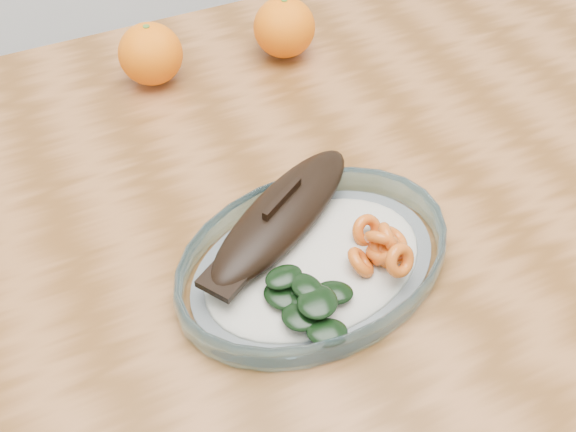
{
  "coord_description": "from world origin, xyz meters",
  "views": [
    {
      "loc": [
        -0.21,
        -0.51,
        1.29
      ],
      "look_at": [
        0.0,
        -0.05,
        0.77
      ],
      "focal_mm": 45.0,
      "sensor_mm": 36.0,
      "label": 1
    }
  ],
  "objects_px": {
    "orange_right": "(284,27)",
    "dining_table": "(270,260)",
    "orange_left": "(151,54)",
    "plated_meal": "(313,257)"
  },
  "relations": [
    {
      "from": "plated_meal",
      "to": "orange_left",
      "type": "relative_size",
      "value": 7.31
    },
    {
      "from": "orange_left",
      "to": "orange_right",
      "type": "relative_size",
      "value": 0.99
    },
    {
      "from": "orange_left",
      "to": "dining_table",
      "type": "bearing_deg",
      "value": -80.33
    },
    {
      "from": "orange_left",
      "to": "plated_meal",
      "type": "bearing_deg",
      "value": -83.08
    },
    {
      "from": "orange_right",
      "to": "dining_table",
      "type": "bearing_deg",
      "value": -118.22
    },
    {
      "from": "dining_table",
      "to": "plated_meal",
      "type": "distance_m",
      "value": 0.16
    },
    {
      "from": "plated_meal",
      "to": "orange_right",
      "type": "height_order",
      "value": "orange_right"
    },
    {
      "from": "orange_left",
      "to": "orange_right",
      "type": "distance_m",
      "value": 0.18
    },
    {
      "from": "orange_left",
      "to": "orange_right",
      "type": "bearing_deg",
      "value": -4.6
    },
    {
      "from": "dining_table",
      "to": "orange_right",
      "type": "distance_m",
      "value": 0.31
    }
  ]
}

